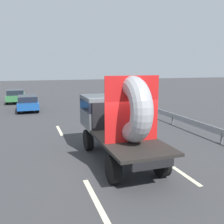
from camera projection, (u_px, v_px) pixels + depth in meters
The scene contains 9 objects.
ground_plane at pixel (119, 164), 9.44m from camera, with size 120.00×120.00×0.00m, color #38383A.
flatbed_truck at pixel (116, 117), 9.84m from camera, with size 2.02×5.34×3.33m.
distant_sedan at pixel (28, 103), 20.65m from camera, with size 1.64×3.82×1.25m.
guardrail at pixel (194, 123), 13.77m from camera, with size 0.10×17.07×0.71m.
lane_dash_left_near at pixel (96, 200), 6.87m from camera, with size 2.56×0.16×0.01m, color beige.
lane_dash_left_far at pixel (60, 130), 14.32m from camera, with size 2.25×0.16×0.01m, color beige.
lane_dash_right_near at pixel (180, 172), 8.69m from camera, with size 2.25×0.16×0.01m, color beige.
lane_dash_right_far at pixel (112, 125), 15.55m from camera, with size 2.62×0.16×0.01m, color beige.
oncoming_car at pixel (16, 96), 25.33m from camera, with size 1.71×4.00×1.30m.
Camera 1 is at (-3.12, -8.37, 3.63)m, focal length 40.09 mm.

